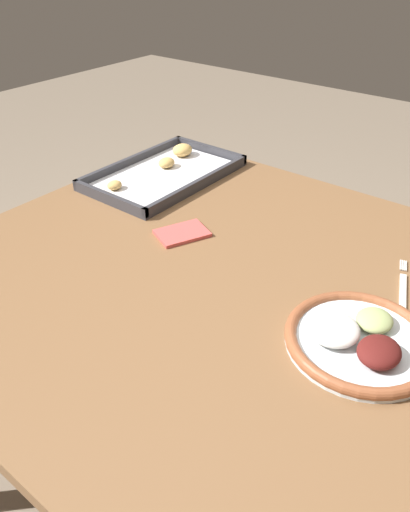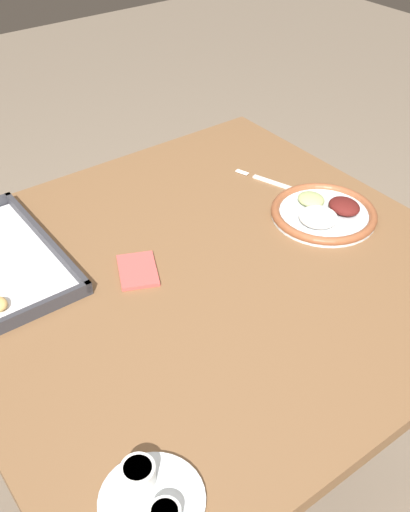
# 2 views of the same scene
# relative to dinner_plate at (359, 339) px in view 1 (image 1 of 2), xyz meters

# --- Properties ---
(ground_plane) EXTENTS (8.00, 8.00, 0.00)m
(ground_plane) POSITION_rel_dinner_plate_xyz_m (0.02, 0.33, -0.76)
(ground_plane) COLOR #7A6B59
(dining_table) EXTENTS (1.02, 1.05, 0.74)m
(dining_table) POSITION_rel_dinner_plate_xyz_m (0.02, 0.33, -0.12)
(dining_table) COLOR brown
(dining_table) RESTS_ON ground_plane
(dinner_plate) EXTENTS (0.25, 0.25, 0.04)m
(dinner_plate) POSITION_rel_dinner_plate_xyz_m (0.00, 0.00, 0.00)
(dinner_plate) COLOR silver
(dinner_plate) RESTS_ON dining_table
(fork) EXTENTS (0.21, 0.09, 0.00)m
(fork) POSITION_rel_dinner_plate_xyz_m (0.17, -0.01, -0.01)
(fork) COLOR silver
(fork) RESTS_ON dining_table
(baking_tray) EXTENTS (0.41, 0.26, 0.04)m
(baking_tray) POSITION_rel_dinner_plate_xyz_m (0.30, 0.69, -0.00)
(baking_tray) COLOR #333338
(baking_tray) RESTS_ON dining_table
(napkin) EXTENTS (0.13, 0.12, 0.01)m
(napkin) POSITION_rel_dinner_plate_xyz_m (0.09, 0.45, -0.01)
(napkin) COLOR #CC4C47
(napkin) RESTS_ON dining_table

